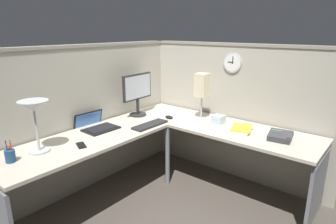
{
  "coord_description": "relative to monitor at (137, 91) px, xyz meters",
  "views": [
    {
      "loc": [
        -2.17,
        -1.74,
        1.73
      ],
      "look_at": [
        0.09,
        0.09,
        0.89
      ],
      "focal_mm": 30.82,
      "sensor_mm": 36.0,
      "label": 1
    }
  ],
  "objects": [
    {
      "name": "desk_lamp_dome",
      "position": [
        -1.29,
        -0.11,
        0.07
      ],
      "size": [
        0.24,
        0.24,
        0.44
      ],
      "color": "#B7BABF",
      "rests_on": "desk"
    },
    {
      "name": "cell_phone",
      "position": [
        -0.99,
        -0.27,
        -0.29
      ],
      "size": [
        0.12,
        0.16,
        0.01
      ],
      "primitive_type": "cube",
      "rotation": [
        0.0,
        0.0,
        -0.39
      ],
      "color": "black",
      "rests_on": "desk"
    },
    {
      "name": "pen_cup",
      "position": [
        -1.53,
        -0.13,
        -0.24
      ],
      "size": [
        0.08,
        0.08,
        0.18
      ],
      "color": "navy",
      "rests_on": "desk"
    },
    {
      "name": "desk_lamp_paper",
      "position": [
        0.34,
        -0.68,
        0.09
      ],
      "size": [
        0.13,
        0.13,
        0.53
      ],
      "color": "#B7BABF",
      "rests_on": "desk"
    },
    {
      "name": "wall_clock",
      "position": [
        0.63,
        -0.89,
        0.34
      ],
      "size": [
        0.04,
        0.22,
        0.22
      ],
      "color": "#B7BABF"
    },
    {
      "name": "office_phone",
      "position": [
        0.26,
        -1.61,
        -0.26
      ],
      "size": [
        0.22,
        0.23,
        0.11
      ],
      "color": "#38383D",
      "rests_on": "desk"
    },
    {
      "name": "cubicle_wall_right",
      "position": [
        0.68,
        -0.9,
        -0.23
      ],
      "size": [
        0.12,
        2.37,
        1.58
      ],
      "color": "#A8A393",
      "rests_on": "ground"
    },
    {
      "name": "keyboard",
      "position": [
        -0.2,
        -0.38,
        -0.28
      ],
      "size": [
        0.43,
        0.15,
        0.02
      ],
      "primitive_type": "cube",
      "rotation": [
        0.0,
        0.0,
        -0.01
      ],
      "color": "#232326",
      "rests_on": "desk"
    },
    {
      "name": "cubicle_wall_back",
      "position": [
        -0.55,
        0.23,
        -0.23
      ],
      "size": [
        2.57,
        0.12,
        1.58
      ],
      "color": "#A8A393",
      "rests_on": "ground"
    },
    {
      "name": "tissue_box",
      "position": [
        0.34,
        -0.9,
        -0.25
      ],
      "size": [
        0.12,
        0.12,
        0.09
      ],
      "primitive_type": "cube",
      "color": "silver",
      "rests_on": "desk"
    },
    {
      "name": "monitor",
      "position": [
        0.0,
        0.0,
        0.0
      ],
      "size": [
        0.46,
        0.2,
        0.5
      ],
      "color": "#232326",
      "rests_on": "desk"
    },
    {
      "name": "computer_mouse",
      "position": [
        0.13,
        -0.37,
        -0.28
      ],
      "size": [
        0.06,
        0.1,
        0.03
      ],
      "primitive_type": "ellipsoid",
      "color": "black",
      "rests_on": "desk"
    },
    {
      "name": "book_stack",
      "position": [
        0.26,
        -1.21,
        -0.27
      ],
      "size": [
        0.32,
        0.27,
        0.04
      ],
      "color": "silver",
      "rests_on": "desk"
    },
    {
      "name": "desk",
      "position": [
        -0.33,
        -0.69,
        -0.39
      ],
      "size": [
        2.35,
        2.15,
        0.73
      ],
      "color": "beige",
      "rests_on": "ground"
    },
    {
      "name": "ground_plane",
      "position": [
        -0.19,
        -0.64,
        -1.02
      ],
      "size": [
        6.8,
        6.8,
        0.0
      ],
      "primitive_type": "plane",
      "color": "#4C443D"
    },
    {
      "name": "laptop",
      "position": [
        -0.61,
        0.03,
        -0.27
      ],
      "size": [
        0.35,
        0.39,
        0.22
      ],
      "color": "black",
      "rests_on": "desk"
    }
  ]
}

